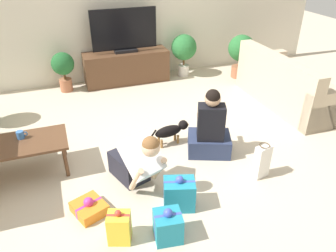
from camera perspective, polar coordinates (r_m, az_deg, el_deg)
The scene contains 18 objects.
ground_plane at distance 4.28m, azimuth -1.57°, elevation -3.77°, with size 16.00×16.00×0.00m, color beige.
wall_back at distance 6.21m, azimuth -9.84°, elevation 19.64°, with size 8.40×0.06×2.60m.
sofa_right at distance 5.65m, azimuth 20.34°, elevation 6.42°, with size 0.91×1.90×0.83m.
coffee_table at distance 3.99m, azimuth -23.92°, elevation -3.20°, with size 0.96×0.56×0.41m.
tv_console at distance 6.21m, azimuth -7.21°, elevation 10.15°, with size 1.54×0.46×0.58m.
tv at distance 6.03m, azimuth -7.60°, elevation 15.80°, with size 1.17×0.20×0.76m.
potted_plant_back_right at distance 6.40m, azimuth 2.79°, elevation 13.22°, with size 0.48×0.48×0.81m.
potted_plant_back_left at distance 5.99m, azimuth -17.79°, elevation 9.77°, with size 0.39×0.39×0.70m.
potted_plant_corner_right at distance 6.48m, azimuth 12.61°, elevation 12.56°, with size 0.49×0.49×0.82m.
person_kneeling at distance 3.52m, azimuth -5.45°, elevation -5.96°, with size 0.54×0.78×0.74m.
person_sitting at distance 4.05m, azimuth 7.32°, elevation -0.91°, with size 0.63×0.59×0.89m.
dog at distance 4.27m, azimuth 0.63°, elevation -0.77°, with size 0.55×0.19×0.29m.
gift_box_a at distance 3.06m, azimuth -8.48°, elevation -17.06°, with size 0.24×0.22×0.36m.
gift_box_b at distance 3.43m, azimuth -13.54°, elevation -13.65°, with size 0.38×0.40×0.18m.
gift_box_c at distance 3.33m, azimuth 1.97°, elevation -11.72°, with size 0.36×0.31×0.38m.
gift_box_d at distance 3.06m, azimuth -0.01°, elevation -17.00°, with size 0.27×0.27×0.34m.
gift_bag_a at distance 3.83m, azimuth 16.03°, elevation -5.95°, with size 0.20×0.14×0.42m.
mug at distance 4.03m, azimuth -24.29°, elevation -1.41°, with size 0.12×0.08×0.09m.
Camera 1 is at (-1.08, -3.38, 2.38)m, focal length 35.00 mm.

